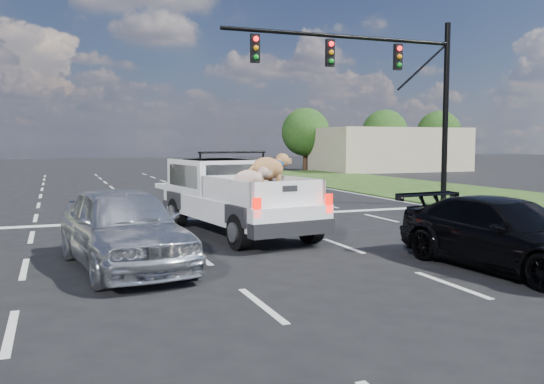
{
  "coord_description": "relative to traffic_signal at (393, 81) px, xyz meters",
  "views": [
    {
      "loc": [
        -4.65,
        -8.07,
        2.49
      ],
      "look_at": [
        -0.82,
        2.0,
        1.54
      ],
      "focal_mm": 38.0,
      "sensor_mm": 36.0,
      "label": 1
    }
  ],
  "objects": [
    {
      "name": "road_markings",
      "position": [
        -7.2,
        -3.94,
        -4.72
      ],
      "size": [
        17.75,
        60.0,
        0.01
      ],
      "color": "silver",
      "rests_on": "ground"
    },
    {
      "name": "tree_far_e",
      "position": [
        16.8,
        27.5,
        -1.44
      ],
      "size": [
        4.2,
        4.2,
        5.4
      ],
      "color": "#332114",
      "rests_on": "ground"
    },
    {
      "name": "traffic_signal",
      "position": [
        0.0,
        0.0,
        0.0
      ],
      "size": [
        9.11,
        0.31,
        7.0
      ],
      "color": "black",
      "rests_on": "ground"
    },
    {
      "name": "tree_far_d",
      "position": [
        8.8,
        27.5,
        -1.44
      ],
      "size": [
        4.2,
        4.2,
        5.4
      ],
      "color": "#332114",
      "rests_on": "ground"
    },
    {
      "name": "black_coupe",
      "position": [
        -3.66,
        -9.86,
        -4.03
      ],
      "size": [
        2.45,
        4.96,
        1.38
      ],
      "primitive_type": "imported",
      "rotation": [
        0.0,
        0.0,
        0.11
      ],
      "color": "black",
      "rests_on": "ground"
    },
    {
      "name": "building_right",
      "position": [
        14.8,
        23.5,
        -2.93
      ],
      "size": [
        12.0,
        7.0,
        3.6
      ],
      "primitive_type": "cube",
      "color": "#B8AD8D",
      "rests_on": "ground"
    },
    {
      "name": "ground",
      "position": [
        -7.2,
        -10.5,
        -4.73
      ],
      "size": [
        160.0,
        160.0,
        0.0
      ],
      "primitive_type": "plane",
      "color": "black",
      "rests_on": "ground"
    },
    {
      "name": "pickup_truck",
      "position": [
        -7.29,
        -3.65,
        -3.68
      ],
      "size": [
        2.98,
        6.19,
        2.22
      ],
      "rotation": [
        0.0,
        0.0,
        0.15
      ],
      "color": "black",
      "rests_on": "ground"
    },
    {
      "name": "tree_far_f",
      "position": [
        22.8,
        27.5,
        -1.44
      ],
      "size": [
        4.2,
        4.2,
        5.4
      ],
      "color": "#332114",
      "rests_on": "ground"
    },
    {
      "name": "silver_sedan",
      "position": [
        -10.6,
        -7.04,
        -3.91
      ],
      "size": [
        2.57,
        4.99,
        1.62
      ],
      "primitive_type": "imported",
      "rotation": [
        0.0,
        0.0,
        0.14
      ],
      "color": "silver",
      "rests_on": "ground"
    }
  ]
}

